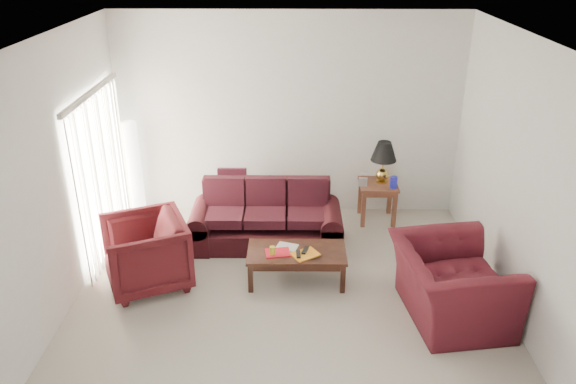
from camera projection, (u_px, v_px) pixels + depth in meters
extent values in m
plane|color=#B9AE9E|center=(287.00, 304.00, 6.52)|extent=(5.00, 5.00, 0.00)
cube|color=silver|center=(102.00, 175.00, 7.27)|extent=(0.10, 2.00, 2.16)
cube|color=black|center=(232.00, 182.00, 8.03)|extent=(0.41, 0.20, 0.42)
cube|color=silver|center=(363.00, 182.00, 8.09)|extent=(0.13, 0.06, 0.13)
cylinder|color=navy|center=(394.00, 182.00, 8.03)|extent=(0.12, 0.12, 0.17)
cube|color=silver|center=(365.00, 174.00, 8.31)|extent=(0.14, 0.17, 0.05)
imported|color=#3E0E11|center=(146.00, 253.00, 6.73)|extent=(1.25, 1.23, 0.87)
imported|color=#420F16|center=(451.00, 284.00, 6.16)|extent=(1.30, 1.44, 0.84)
cube|color=#AE111C|center=(278.00, 253.00, 6.75)|extent=(0.32, 0.26, 0.02)
cube|color=silver|center=(287.00, 247.00, 6.88)|extent=(0.30, 0.26, 0.01)
cube|color=orange|center=(305.00, 254.00, 6.72)|extent=(0.38, 0.36, 0.02)
cube|color=black|center=(298.00, 254.00, 6.68)|extent=(0.06, 0.17, 0.02)
cube|color=black|center=(305.00, 250.00, 6.77)|extent=(0.10, 0.18, 0.02)
cylinder|color=gold|center=(272.00, 251.00, 6.69)|extent=(0.07, 0.07, 0.11)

